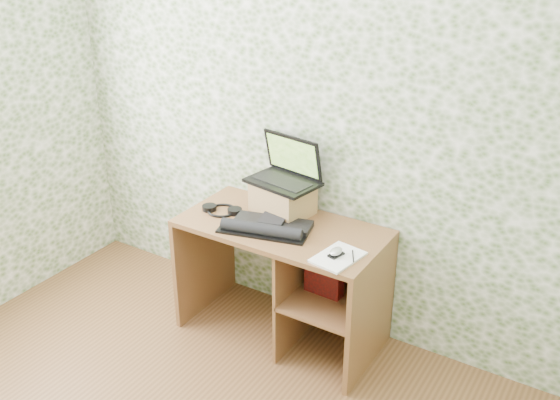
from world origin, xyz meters
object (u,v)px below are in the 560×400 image
Objects in this scene: laptop at (287,171)px; notepad at (338,257)px; riser at (283,198)px; keyboard at (268,227)px; desk at (296,267)px.

laptop reaches higher than notepad.
laptop is at bearing 155.99° from notepad.
laptop reaches higher than riser.
keyboard is at bearing -71.53° from laptop.
desk is 0.49m from notepad.
keyboard is at bearing -134.31° from desk.
riser is 0.61m from notepad.
riser is 0.25m from keyboard.
riser is at bearing 86.34° from keyboard.
desk is 0.34m from keyboard.
riser reaches higher than keyboard.
notepad is (0.52, -0.30, -0.09)m from riser.
desk is 3.76× the size of riser.
notepad is at bearing -22.16° from keyboard.
riser reaches higher than notepad.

